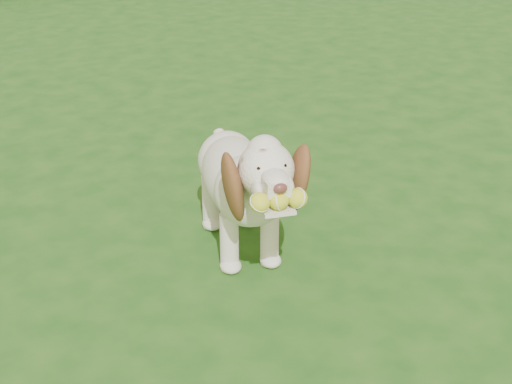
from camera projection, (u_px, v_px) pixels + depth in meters
ground at (296, 217)px, 3.53m from camera, size 80.00×80.00×0.00m
dog at (243, 179)px, 3.05m from camera, size 0.66×1.03×0.70m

